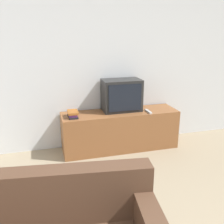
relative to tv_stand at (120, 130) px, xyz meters
name	(u,v)px	position (x,y,z in m)	size (l,w,h in m)	color
wall_back	(93,62)	(-0.33, 0.29, 1.01)	(9.00, 0.06, 2.60)	silver
tv_stand	(120,130)	(0.00, 0.00, 0.00)	(1.74, 0.48, 0.59)	brown
television	(122,95)	(0.04, 0.07, 0.53)	(0.57, 0.35, 0.47)	black
book_stack	(73,114)	(-0.71, -0.06, 0.34)	(0.15, 0.23, 0.09)	black
remote_on_stand	(148,111)	(0.40, -0.13, 0.31)	(0.04, 0.19, 0.02)	#B7B7B7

